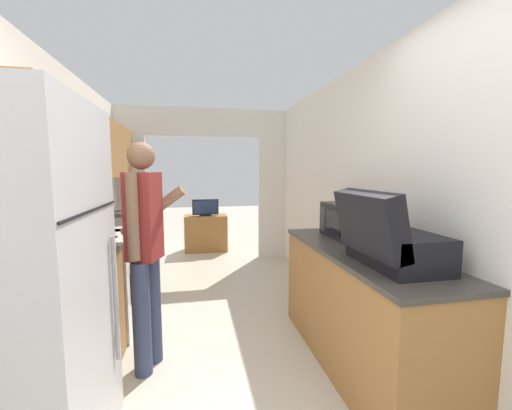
{
  "coord_description": "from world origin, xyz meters",
  "views": [
    {
      "loc": [
        -0.17,
        -1.0,
        1.51
      ],
      "look_at": [
        0.4,
        1.89,
        1.18
      ],
      "focal_mm": 22.0,
      "sensor_mm": 36.0,
      "label": 1
    }
  ],
  "objects_px": {
    "person": "(145,250)",
    "microwave": "(349,221)",
    "tv_cabinet": "(206,233)",
    "television": "(205,208)",
    "suitcase": "(387,239)",
    "range_oven": "(101,281)",
    "refrigerator": "(14,298)"
  },
  "relations": [
    {
      "from": "television",
      "to": "tv_cabinet",
      "type": "bearing_deg",
      "value": 90.0
    },
    {
      "from": "refrigerator",
      "to": "microwave",
      "type": "distance_m",
      "value": 2.37
    },
    {
      "from": "person",
      "to": "tv_cabinet",
      "type": "relative_size",
      "value": 2.19
    },
    {
      "from": "range_oven",
      "to": "television",
      "type": "bearing_deg",
      "value": 68.22
    },
    {
      "from": "microwave",
      "to": "tv_cabinet",
      "type": "bearing_deg",
      "value": 108.79
    },
    {
      "from": "tv_cabinet",
      "to": "refrigerator",
      "type": "bearing_deg",
      "value": -103.64
    },
    {
      "from": "person",
      "to": "suitcase",
      "type": "relative_size",
      "value": 2.76
    },
    {
      "from": "range_oven",
      "to": "person",
      "type": "bearing_deg",
      "value": -54.33
    },
    {
      "from": "microwave",
      "to": "refrigerator",
      "type": "bearing_deg",
      "value": -156.73
    },
    {
      "from": "person",
      "to": "television",
      "type": "bearing_deg",
      "value": 10.47
    },
    {
      "from": "refrigerator",
      "to": "range_oven",
      "type": "height_order",
      "value": "refrigerator"
    },
    {
      "from": "tv_cabinet",
      "to": "television",
      "type": "relative_size",
      "value": 1.63
    },
    {
      "from": "refrigerator",
      "to": "person",
      "type": "distance_m",
      "value": 0.92
    },
    {
      "from": "suitcase",
      "to": "television",
      "type": "height_order",
      "value": "suitcase"
    },
    {
      "from": "refrigerator",
      "to": "microwave",
      "type": "relative_size",
      "value": 3.81
    },
    {
      "from": "suitcase",
      "to": "tv_cabinet",
      "type": "bearing_deg",
      "value": 103.01
    },
    {
      "from": "refrigerator",
      "to": "suitcase",
      "type": "height_order",
      "value": "refrigerator"
    },
    {
      "from": "range_oven",
      "to": "suitcase",
      "type": "height_order",
      "value": "suitcase"
    },
    {
      "from": "range_oven",
      "to": "microwave",
      "type": "relative_size",
      "value": 2.19
    },
    {
      "from": "refrigerator",
      "to": "suitcase",
      "type": "xyz_separation_m",
      "value": [
        2.0,
        0.11,
        0.17
      ]
    },
    {
      "from": "person",
      "to": "television",
      "type": "relative_size",
      "value": 3.57
    },
    {
      "from": "microwave",
      "to": "tv_cabinet",
      "type": "xyz_separation_m",
      "value": [
        -1.14,
        3.34,
        -0.73
      ]
    },
    {
      "from": "person",
      "to": "television",
      "type": "height_order",
      "value": "person"
    },
    {
      "from": "refrigerator",
      "to": "microwave",
      "type": "height_order",
      "value": "refrigerator"
    },
    {
      "from": "suitcase",
      "to": "microwave",
      "type": "distance_m",
      "value": 0.84
    },
    {
      "from": "person",
      "to": "microwave",
      "type": "xyz_separation_m",
      "value": [
        1.71,
        0.14,
        0.14
      ]
    },
    {
      "from": "range_oven",
      "to": "suitcase",
      "type": "distance_m",
      "value": 2.56
    },
    {
      "from": "television",
      "to": "refrigerator",
      "type": "bearing_deg",
      "value": -103.77
    },
    {
      "from": "suitcase",
      "to": "microwave",
      "type": "height_order",
      "value": "suitcase"
    },
    {
      "from": "range_oven",
      "to": "tv_cabinet",
      "type": "relative_size",
      "value": 1.35
    },
    {
      "from": "microwave",
      "to": "suitcase",
      "type": "bearing_deg",
      "value": -101.98
    },
    {
      "from": "microwave",
      "to": "television",
      "type": "relative_size",
      "value": 1.01
    }
  ]
}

